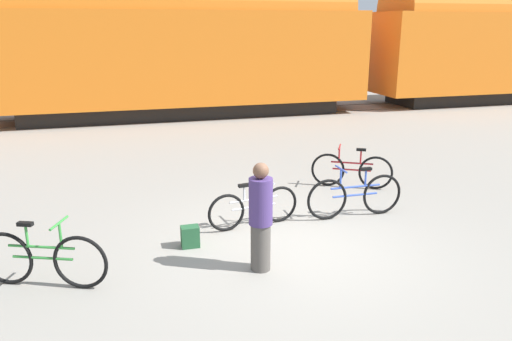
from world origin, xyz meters
name	(u,v)px	position (x,y,z in m)	size (l,w,h in m)	color
ground_plane	(293,247)	(0.00, 0.00, 0.00)	(80.00, 80.00, 0.00)	gray
freight_train	(182,41)	(0.00, 12.16, 2.78)	(43.73, 3.07, 5.32)	black
rail_near	(188,119)	(0.00, 11.45, 0.01)	(55.73, 0.07, 0.01)	#4C4238
rail_far	(182,112)	(0.00, 12.88, 0.01)	(55.73, 0.07, 0.01)	#4C4238
bicycle_blue	(355,196)	(1.50, 0.91, 0.40)	(1.84, 0.46, 0.94)	black
bicycle_green	(43,259)	(-3.61, -0.26, 0.40)	(1.67, 0.72, 0.94)	black
bicycle_maroon	(351,170)	(2.21, 2.47, 0.38)	(1.53, 0.89, 0.89)	black
bicycle_silver	(254,207)	(-0.37, 0.97, 0.35)	(1.65, 0.46, 0.82)	black
person_in_purple	(261,218)	(-0.70, -0.58, 0.79)	(0.33, 0.33, 1.58)	#514C47
backpack	(190,237)	(-1.56, 0.44, 0.17)	(0.28, 0.20, 0.34)	#235633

